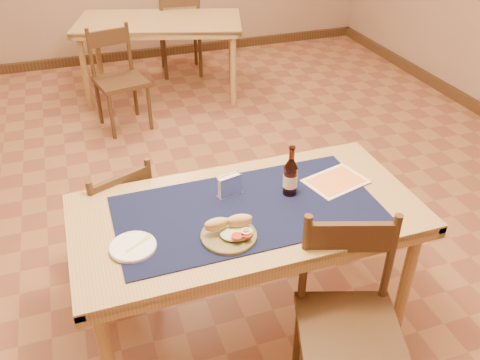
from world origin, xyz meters
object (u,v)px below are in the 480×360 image
object	(u,v)px
back_table	(159,28)
main_table	(247,223)
beer_bottle	(290,177)
chair_main_near	(348,320)
sandwich_plate	(230,232)
napkin_holder	(230,186)
chair_main_far	(116,221)

from	to	relation	value
back_table	main_table	bearing A→B (deg)	-93.96
back_table	beer_bottle	distance (m)	3.12
main_table	chair_main_near	distance (m)	0.62
sandwich_plate	beer_bottle	distance (m)	0.43
chair_main_near	sandwich_plate	world-z (taller)	chair_main_near
back_table	napkin_holder	xyz separation A→B (m)	(-0.26, -3.03, 0.14)
back_table	napkin_holder	distance (m)	3.04
sandwich_plate	napkin_holder	distance (m)	0.31
beer_bottle	sandwich_plate	bearing A→B (deg)	-149.55
chair_main_near	napkin_holder	xyz separation A→B (m)	(-0.31, 0.66, 0.33)
chair_main_far	sandwich_plate	bearing A→B (deg)	-58.35
chair_main_far	sandwich_plate	size ratio (longest dim) A/B	3.40
main_table	napkin_holder	xyz separation A→B (m)	(-0.04, 0.13, 0.14)
beer_bottle	napkin_holder	distance (m)	0.29
chair_main_far	beer_bottle	world-z (taller)	beer_bottle
main_table	beer_bottle	distance (m)	0.30
chair_main_far	napkin_holder	bearing A→B (deg)	-37.83
chair_main_near	back_table	bearing A→B (deg)	90.76
back_table	beer_bottle	size ratio (longest dim) A/B	6.79
sandwich_plate	napkin_holder	bearing A→B (deg)	72.71
back_table	napkin_holder	world-z (taller)	napkin_holder
back_table	sandwich_plate	bearing A→B (deg)	-96.07
chair_main_far	chair_main_near	xyz separation A→B (m)	(0.84, -1.07, 0.05)
back_table	chair_main_near	distance (m)	3.69
sandwich_plate	napkin_holder	size ratio (longest dim) A/B	1.86
beer_bottle	napkin_holder	xyz separation A→B (m)	(-0.28, 0.08, -0.04)
napkin_holder	beer_bottle	bearing A→B (deg)	-16.48
back_table	napkin_holder	bearing A→B (deg)	-94.92
chair_main_far	chair_main_near	bearing A→B (deg)	-51.91
main_table	beer_bottle	bearing A→B (deg)	11.87
back_table	beer_bottle	world-z (taller)	beer_bottle
beer_bottle	back_table	bearing A→B (deg)	90.26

